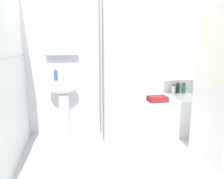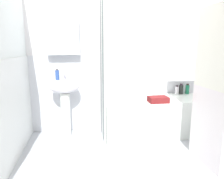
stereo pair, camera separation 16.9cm
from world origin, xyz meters
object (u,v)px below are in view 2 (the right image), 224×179
towel_folded (158,99)px  soap_dispenser (57,75)px  conditioner_bottle (187,89)px  shampoo_bottle (177,90)px  sink (65,95)px  bathtub (153,116)px  lotion_bottle (181,89)px

towel_folded → soap_dispenser: bearing=165.6°
conditioner_bottle → shampoo_bottle: size_ratio=1.12×
soap_dispenser → shampoo_bottle: size_ratio=1.08×
sink → soap_dispenser: 0.32m
sink → towel_folded: (1.31, -0.36, -0.03)m
bathtub → lotion_bottle: bearing=23.1°
soap_dispenser → bathtub: soap_dispenser is taller
lotion_bottle → shampoo_bottle: bearing=-177.7°
bathtub → shampoo_bottle: 0.64m
shampoo_bottle → towel_folded: 0.68m
sink → soap_dispenser: bearing=179.8°
soap_dispenser → lotion_bottle: 2.01m
soap_dispenser → lotion_bottle: soap_dispenser is taller
towel_folded → lotion_bottle: bearing=38.5°
bathtub → conditioner_bottle: bearing=19.3°
bathtub → shampoo_bottle: (0.48, 0.24, 0.35)m
sink → soap_dispenser: size_ratio=5.24×
bathtub → conditioner_bottle: (0.67, 0.23, 0.36)m
shampoo_bottle → towel_folded: shampoo_bottle is taller
sink → shampoo_bottle: bearing=3.2°
bathtub → lotion_bottle: size_ratio=8.89×
conditioner_bottle → shampoo_bottle: bearing=179.5°
soap_dispenser → lotion_bottle: (1.98, 0.10, -0.29)m
soap_dispenser → bathtub: 1.57m
bathtub → towel_folded: 0.39m
sink → conditioner_bottle: bearing=2.8°
soap_dispenser → bathtub: (1.42, -0.14, -0.65)m
conditioner_bottle → bathtub: bearing=-160.7°
conditioner_bottle → lotion_bottle: size_ratio=0.98×
bathtub → shampoo_bottle: bearing=26.0°
bathtub → towel_folded: size_ratio=5.74×
conditioner_bottle → towel_folded: size_ratio=0.63×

